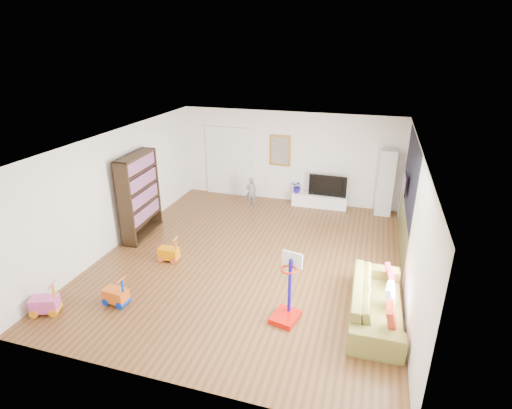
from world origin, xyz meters
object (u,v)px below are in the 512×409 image
(sofa, at_px, (377,302))
(basketball_hoop, at_px, (286,289))
(media_console, at_px, (319,200))
(bookshelf, at_px, (139,196))

(sofa, height_order, basketball_hoop, basketball_hoop)
(media_console, relative_size, sofa, 0.72)
(media_console, xyz_separation_m, bookshelf, (-3.99, -3.14, 0.86))
(bookshelf, distance_m, sofa, 6.00)
(bookshelf, height_order, basketball_hoop, bookshelf)
(media_console, bearing_deg, basketball_hoop, -88.56)
(sofa, bearing_deg, basketball_hoop, 107.62)
(sofa, bearing_deg, media_console, 18.35)
(bookshelf, distance_m, basketball_hoop, 4.77)
(sofa, bearing_deg, bookshelf, 72.19)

